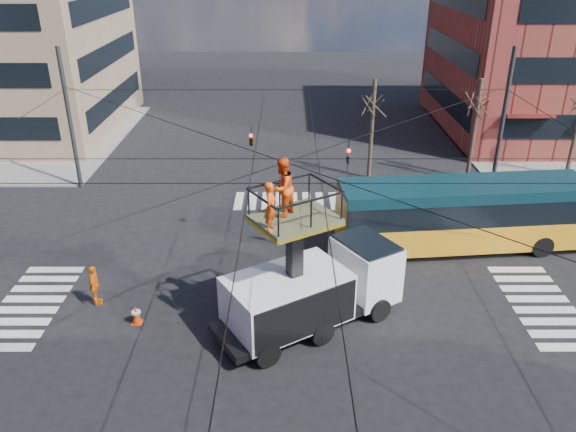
{
  "coord_description": "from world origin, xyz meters",
  "views": [
    {
      "loc": [
        0.08,
        -18.32,
        12.55
      ],
      "look_at": [
        0.09,
        2.0,
        2.89
      ],
      "focal_mm": 35.0,
      "sensor_mm": 36.0,
      "label": 1
    }
  ],
  "objects_px": {
    "worker_ground": "(95,285)",
    "flagger": "(357,246)",
    "utility_truck": "(313,274)",
    "traffic_cone": "(136,315)",
    "city_bus": "(463,214)"
  },
  "relations": [
    {
      "from": "utility_truck",
      "to": "flagger",
      "type": "height_order",
      "value": "utility_truck"
    },
    {
      "from": "traffic_cone",
      "to": "worker_ground",
      "type": "bearing_deg",
      "value": 145.73
    },
    {
      "from": "traffic_cone",
      "to": "city_bus",
      "type": "bearing_deg",
      "value": 23.46
    },
    {
      "from": "utility_truck",
      "to": "flagger",
      "type": "xyz_separation_m",
      "value": [
        2.11,
        4.24,
        -1.16
      ]
    },
    {
      "from": "traffic_cone",
      "to": "flagger",
      "type": "relative_size",
      "value": 0.4
    },
    {
      "from": "flagger",
      "to": "utility_truck",
      "type": "bearing_deg",
      "value": -40.76
    },
    {
      "from": "utility_truck",
      "to": "flagger",
      "type": "distance_m",
      "value": 4.88
    },
    {
      "from": "utility_truck",
      "to": "traffic_cone",
      "type": "xyz_separation_m",
      "value": [
        -6.49,
        -0.03,
        -1.72
      ]
    },
    {
      "from": "city_bus",
      "to": "traffic_cone",
      "type": "relative_size",
      "value": 15.3
    },
    {
      "from": "utility_truck",
      "to": "city_bus",
      "type": "xyz_separation_m",
      "value": [
        7.05,
        5.85,
        -0.37
      ]
    },
    {
      "from": "worker_ground",
      "to": "flagger",
      "type": "distance_m",
      "value": 10.89
    },
    {
      "from": "worker_ground",
      "to": "flagger",
      "type": "relative_size",
      "value": 0.89
    },
    {
      "from": "traffic_cone",
      "to": "worker_ground",
      "type": "relative_size",
      "value": 0.45
    },
    {
      "from": "city_bus",
      "to": "worker_ground",
      "type": "height_order",
      "value": "city_bus"
    },
    {
      "from": "city_bus",
      "to": "worker_ground",
      "type": "bearing_deg",
      "value": -169.07
    }
  ]
}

